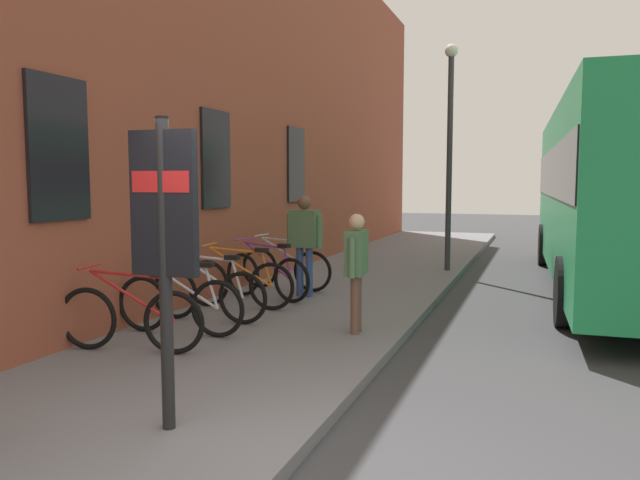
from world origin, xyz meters
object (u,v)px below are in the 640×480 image
Objects in this scene: pedestrian_crossing_street at (304,235)px; bicycle_leaning_wall at (209,293)px; bicycle_beside_lamp at (239,283)px; bicycle_by_door at (267,275)px; bicycle_end_of_row at (131,318)px; street_lamp at (450,137)px; transit_info_sign at (164,224)px; pedestrian_by_facade at (356,261)px; bicycle_under_window at (180,304)px; bicycle_mid_rack at (286,268)px; city_bus at (624,188)px.

bicycle_leaning_wall is at bearing 165.46° from pedestrian_crossing_street.
bicycle_by_door is at bearing -6.07° from bicycle_beside_lamp.
bicycle_end_of_row is at bearing 177.85° from bicycle_by_door.
bicycle_end_of_row is at bearing 162.55° from street_lamp.
transit_info_sign is 1.59× the size of pedestrian_by_facade.
pedestrian_crossing_street is (2.09, 1.51, 0.10)m from pedestrian_by_facade.
street_lamp reaches higher than pedestrian_crossing_street.
bicycle_by_door is (2.49, -0.04, 0.00)m from bicycle_under_window.
bicycle_beside_lamp is 1.71m from bicycle_mid_rack.
bicycle_beside_lamp is at bearing 20.35° from transit_info_sign.
bicycle_end_of_row is 0.99× the size of bicycle_under_window.
bicycle_beside_lamp is 0.74× the size of transit_info_sign.
pedestrian_crossing_street is 4.67m from street_lamp.
bicycle_mid_rack is at bearing -0.59° from bicycle_leaning_wall.
transit_info_sign reaches higher than bicycle_end_of_row.
bicycle_beside_lamp is (0.93, 0.01, 0.00)m from bicycle_leaning_wall.
city_bus is (6.88, -5.72, 1.41)m from bicycle_end_of_row.
transit_info_sign is 5.63m from pedestrian_crossing_street.
transit_info_sign is 0.50× the size of street_lamp.
bicycle_by_door is (0.80, -0.09, 0.00)m from bicycle_beside_lamp.
bicycle_leaning_wall is 1.03× the size of bicycle_by_door.
bicycle_end_of_row is 0.88m from bicycle_under_window.
bicycle_leaning_wall is 1.17× the size of pedestrian_by_facade.
bicycle_by_door is at bearing 131.57° from pedestrian_crossing_street.
pedestrian_by_facade reaches higher than bicycle_end_of_row.
bicycle_under_window and bicycle_by_door have the same top height.
pedestrian_crossing_street is at bearing -9.21° from bicycle_end_of_row.
city_bus is at bearing -47.18° from bicycle_leaning_wall.
bicycle_beside_lamp is 1.17× the size of pedestrian_by_facade.
bicycle_by_door is at bearing -2.15° from bicycle_end_of_row.
bicycle_mid_rack is 6.37m from city_bus.
bicycle_beside_lamp is at bearing 178.69° from bicycle_mid_rack.
bicycle_end_of_row is at bearing 179.08° from bicycle_beside_lamp.
bicycle_under_window is 1.17× the size of pedestrian_by_facade.
bicycle_mid_rack is at bearing 38.68° from pedestrian_by_facade.
transit_info_sign is at bearing -163.55° from bicycle_by_door.
bicycle_end_of_row and bicycle_leaning_wall have the same top height.
bicycle_by_door is 1.02× the size of pedestrian_crossing_street.
transit_info_sign is 9.51m from city_bus.
bicycle_under_window is 7.63m from street_lamp.
bicycle_leaning_wall is 0.74× the size of transit_info_sign.
street_lamp reaches higher than bicycle_leaning_wall.
street_lamp is at bearing -24.85° from bicycle_beside_lamp.
bicycle_end_of_row is at bearing 140.26° from city_bus.
bicycle_under_window is 0.17× the size of city_bus.
bicycle_beside_lamp is (2.56, -0.04, 0.00)m from bicycle_end_of_row.
bicycle_end_of_row is 4.28m from bicycle_mid_rack.
bicycle_by_door is at bearing 16.45° from transit_info_sign.
bicycle_under_window is at bearing 178.97° from bicycle_by_door.
bicycle_under_window is 3.40m from bicycle_mid_rack.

